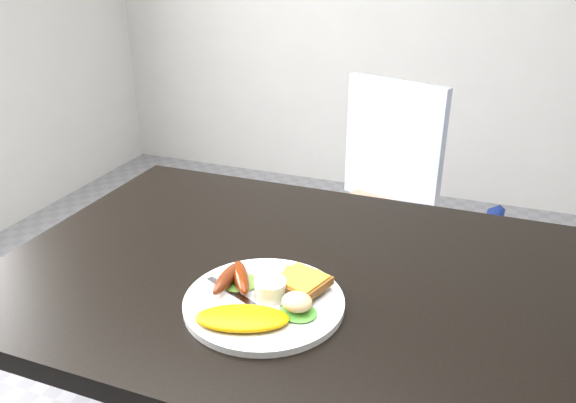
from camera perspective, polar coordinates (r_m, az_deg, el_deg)
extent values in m
cube|color=black|center=(1.12, 1.63, -7.90)|extent=(1.20, 0.80, 0.04)
cube|color=tan|center=(2.00, 9.17, -1.99)|extent=(0.50, 0.50, 0.05)
imported|color=navy|center=(1.68, 16.67, 5.25)|extent=(0.68, 0.57, 1.61)
cylinder|color=white|center=(1.01, -2.45, -10.19)|extent=(0.29, 0.29, 0.01)
ellipsoid|color=#5A8A24|center=(1.05, -5.11, -8.12)|extent=(0.08, 0.07, 0.01)
ellipsoid|color=green|center=(0.97, 1.03, -11.20)|extent=(0.07, 0.07, 0.01)
ellipsoid|color=yellow|center=(0.95, -4.69, -11.73)|extent=(0.17, 0.12, 0.02)
ellipsoid|color=brown|center=(1.04, -6.26, -7.76)|extent=(0.03, 0.11, 0.03)
ellipsoid|color=#5A2908|center=(1.04, -4.79, -7.66)|extent=(0.08, 0.11, 0.03)
cylinder|color=white|center=(1.01, -1.79, -8.88)|extent=(0.08, 0.08, 0.03)
cube|color=brown|center=(1.05, 1.15, -7.87)|extent=(0.07, 0.07, 0.01)
cube|color=brown|center=(1.02, 1.41, -8.20)|extent=(0.11, 0.11, 0.01)
ellipsoid|color=#F7F6AB|center=(0.96, 0.92, -10.16)|extent=(0.06, 0.06, 0.03)
cube|color=#ADAFB7|center=(1.02, -5.12, -9.57)|extent=(0.16, 0.08, 0.00)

